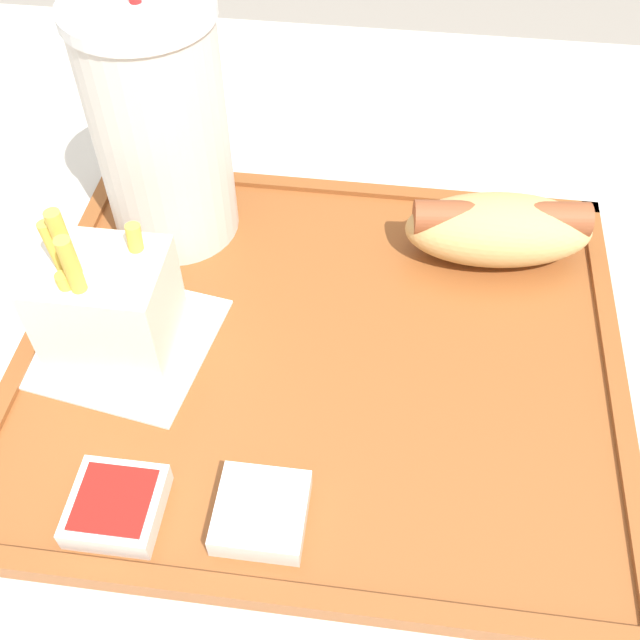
{
  "coord_description": "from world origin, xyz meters",
  "views": [
    {
      "loc": [
        0.01,
        -0.26,
        1.14
      ],
      "look_at": [
        -0.03,
        0.03,
        0.79
      ],
      "focal_mm": 42.0,
      "sensor_mm": 36.0,
      "label": 1
    }
  ],
  "objects_px": {
    "soda_cup": "(160,127)",
    "sauce_cup_mayo": "(261,512)",
    "hot_dog_far": "(499,228)",
    "sauce_cup_ketchup": "(116,505)",
    "fries_carton": "(107,305)"
  },
  "relations": [
    {
      "from": "soda_cup",
      "to": "sauce_cup_ketchup",
      "type": "bearing_deg",
      "value": -83.73
    },
    {
      "from": "soda_cup",
      "to": "sauce_cup_mayo",
      "type": "distance_m",
      "value": 0.26
    },
    {
      "from": "hot_dog_far",
      "to": "sauce_cup_ketchup",
      "type": "xyz_separation_m",
      "value": [
        -0.21,
        -0.23,
        -0.02
      ]
    },
    {
      "from": "sauce_cup_mayo",
      "to": "sauce_cup_ketchup",
      "type": "distance_m",
      "value": 0.08
    },
    {
      "from": "hot_dog_far",
      "to": "sauce_cup_ketchup",
      "type": "bearing_deg",
      "value": -132.2
    },
    {
      "from": "soda_cup",
      "to": "hot_dog_far",
      "type": "bearing_deg",
      "value": -0.71
    },
    {
      "from": "hot_dog_far",
      "to": "sauce_cup_ketchup",
      "type": "distance_m",
      "value": 0.31
    },
    {
      "from": "soda_cup",
      "to": "sauce_cup_mayo",
      "type": "bearing_deg",
      "value": -65.22
    },
    {
      "from": "soda_cup",
      "to": "hot_dog_far",
      "type": "xyz_separation_m",
      "value": [
        0.23,
        -0.0,
        -0.06
      ]
    },
    {
      "from": "soda_cup",
      "to": "hot_dog_far",
      "type": "relative_size",
      "value": 1.52
    },
    {
      "from": "fries_carton",
      "to": "hot_dog_far",
      "type": "bearing_deg",
      "value": 25.41
    },
    {
      "from": "sauce_cup_mayo",
      "to": "hot_dog_far",
      "type": "bearing_deg",
      "value": 59.9
    },
    {
      "from": "sauce_cup_mayo",
      "to": "soda_cup",
      "type": "bearing_deg",
      "value": 114.78
    },
    {
      "from": "soda_cup",
      "to": "sauce_cup_mayo",
      "type": "height_order",
      "value": "soda_cup"
    },
    {
      "from": "hot_dog_far",
      "to": "sauce_cup_ketchup",
      "type": "height_order",
      "value": "hot_dog_far"
    }
  ]
}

